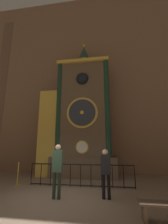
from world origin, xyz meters
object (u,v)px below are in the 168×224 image
Objects in this scene: visitor_near at (57,165)px; visitor_far at (106,168)px; visitor_bench at (164,209)px; clock_tower at (78,117)px; stanchion_post at (17,178)px.

visitor_far is (1.69, 0.24, -0.10)m from visitor_near.
visitor_far is 2.09m from visitor_bench.
stanchion_post is at bearing -134.58° from clock_tower.
visitor_near is 3.37m from visitor_bench.
visitor_bench is at bearing -58.60° from clock_tower.
visitor_far is at bearing -64.78° from clock_tower.
clock_tower reaches higher than visitor_near.
visitor_near is at bearing 158.95° from visitor_bench.
clock_tower is 8.75× the size of stanchion_post.
visitor_near is at bearing -174.11° from visitor_far.
stanchion_post is at bearing 161.08° from visitor_far.
visitor_far is 1.63× the size of stanchion_post.
visitor_near is (0.01, -3.85, -2.46)m from clock_tower.
clock_tower is 6.72m from visitor_bench.
stanchion_post is 0.87× the size of visitor_bench.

